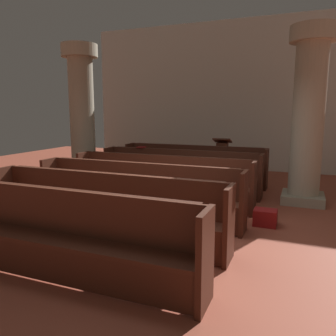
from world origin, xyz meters
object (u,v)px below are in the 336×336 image
at_px(kneeler_box_red, 265,218).
at_px(pew_row_4, 103,207).
at_px(pew_row_0, 193,164).
at_px(pew_row_5, 51,231).
at_px(hymn_book, 141,147).
at_px(pillar_aisle_side, 308,114).
at_px(pew_row_3, 137,190).
at_px(pew_row_2, 161,179).
at_px(pew_row_1, 179,170).
at_px(pillar_far_side, 82,113).
at_px(lectern, 222,161).

bearing_deg(kneeler_box_red, pew_row_4, -143.54).
xyz_separation_m(pew_row_0, pew_row_5, (0.00, -5.20, 0.00)).
bearing_deg(pew_row_5, hymn_book, 103.33).
bearing_deg(pew_row_0, pillar_aisle_side, -20.06).
bearing_deg(pew_row_3, pillar_aisle_side, 39.93).
bearing_deg(pew_row_2, pew_row_5, -90.00).
xyz_separation_m(pew_row_1, pillar_far_side, (-2.55, -0.01, 1.26)).
bearing_deg(kneeler_box_red, pew_row_2, 164.56).
relative_size(pew_row_0, pillar_aisle_side, 1.07).
distance_m(pew_row_2, pew_row_4, 2.08).
bearing_deg(pillar_aisle_side, pew_row_5, -121.40).
xyz_separation_m(pew_row_3, pillar_aisle_side, (2.60, 2.17, 1.26)).
distance_m(pew_row_1, pew_row_2, 1.04).
distance_m(pew_row_3, lectern, 4.23).
bearing_deg(pew_row_0, kneeler_box_red, -52.25).
distance_m(pillar_aisle_side, lectern, 3.21).
distance_m(pillar_aisle_side, kneeler_box_red, 2.42).
height_order(pew_row_1, lectern, lectern).
xyz_separation_m(pew_row_1, kneeler_box_red, (2.05, -1.61, -0.37)).
height_order(pillar_aisle_side, pillar_far_side, same).
relative_size(pew_row_1, pillar_aisle_side, 1.07).
xyz_separation_m(pew_row_1, pillar_aisle_side, (2.60, 0.09, 1.26)).
bearing_deg(pew_row_3, pillar_far_side, 140.88).
bearing_deg(pillar_far_side, pew_row_0, 22.41).
bearing_deg(lectern, pew_row_0, -114.08).
xyz_separation_m(pew_row_3, pillar_far_side, (-2.55, 2.07, 1.26)).
bearing_deg(pew_row_3, pew_row_1, 90.00).
height_order(pillar_far_side, hymn_book, pillar_far_side).
bearing_deg(lectern, pillar_far_side, -144.90).
xyz_separation_m(pillar_aisle_side, pillar_far_side, (-5.14, -0.10, 0.00)).
distance_m(pew_row_2, kneeler_box_red, 2.16).
bearing_deg(pew_row_4, pew_row_3, 90.00).
relative_size(pew_row_4, kneeler_box_red, 10.10).
bearing_deg(pew_row_0, lectern, 65.92).
relative_size(pillar_far_side, kneeler_box_red, 9.42).
bearing_deg(pew_row_2, pillar_far_side, 157.96).
bearing_deg(lectern, pew_row_3, -96.54).
xyz_separation_m(pew_row_2, kneeler_box_red, (2.05, -0.57, -0.37)).
bearing_deg(pillar_aisle_side, pew_row_3, -140.07).
bearing_deg(kneeler_box_red, pew_row_1, 141.91).
bearing_deg(pew_row_3, kneeler_box_red, 13.02).
distance_m(pew_row_1, hymn_book, 1.14).
relative_size(pew_row_2, pew_row_5, 1.00).
bearing_deg(pew_row_4, lectern, 84.75).
xyz_separation_m(pew_row_4, pillar_aisle_side, (2.60, 3.21, 1.26)).
distance_m(pew_row_3, pillar_aisle_side, 3.61).
xyz_separation_m(pew_row_3, pew_row_5, (0.00, -2.08, 0.00)).
bearing_deg(kneeler_box_red, pew_row_0, 127.75).
bearing_deg(pew_row_3, hymn_book, 114.47).
bearing_deg(pew_row_3, pew_row_2, 90.00).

